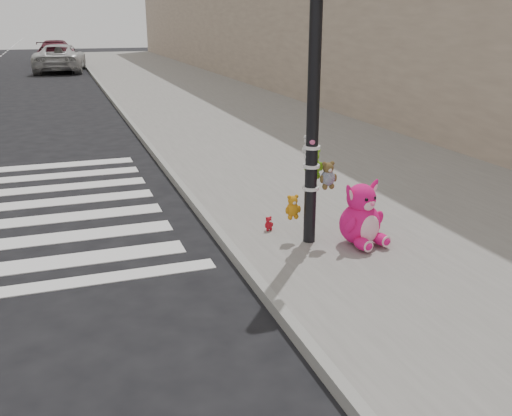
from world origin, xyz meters
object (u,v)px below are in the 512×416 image
object	(u,v)px
red_teddy	(269,224)
signal_pole	(314,118)
pink_bunny	(361,219)
car_white_near	(60,58)

from	to	relation	value
red_teddy	signal_pole	bearing A→B (deg)	-68.65
pink_bunny	car_white_near	bearing A→B (deg)	82.57
pink_bunny	red_teddy	xyz separation A→B (m)	(-0.98, 0.88, -0.26)
car_white_near	signal_pole	bearing A→B (deg)	101.34
signal_pole	pink_bunny	xyz separation A→B (m)	(0.59, -0.34, -1.32)
pink_bunny	car_white_near	world-z (taller)	car_white_near
red_teddy	pink_bunny	bearing A→B (deg)	-56.52
signal_pole	car_white_near	distance (m)	30.07
pink_bunny	signal_pole	bearing A→B (deg)	136.83
signal_pole	car_white_near	size ratio (longest dim) A/B	0.70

